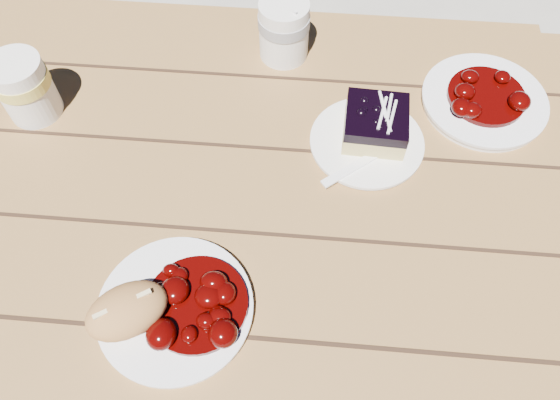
# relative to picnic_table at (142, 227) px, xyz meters

# --- Properties ---
(ground) EXTENTS (60.00, 60.00, 0.00)m
(ground) POSITION_rel_picnic_table_xyz_m (0.00, 0.00, -0.59)
(ground) COLOR #A29E92
(ground) RESTS_ON ground
(picnic_table) EXTENTS (2.00, 1.55, 0.75)m
(picnic_table) POSITION_rel_picnic_table_xyz_m (0.00, 0.00, 0.00)
(picnic_table) COLOR brown
(picnic_table) RESTS_ON ground
(main_plate) EXTENTS (0.21, 0.21, 0.02)m
(main_plate) POSITION_rel_picnic_table_xyz_m (0.13, -0.21, 0.17)
(main_plate) COLOR white
(main_plate) RESTS_ON picnic_table
(goulash_stew) EXTENTS (0.14, 0.14, 0.04)m
(goulash_stew) POSITION_rel_picnic_table_xyz_m (0.16, -0.21, 0.20)
(goulash_stew) COLOR #390302
(goulash_stew) RESTS_ON main_plate
(bread_roll) EXTENTS (0.13, 0.12, 0.06)m
(bread_roll) POSITION_rel_picnic_table_xyz_m (0.08, -0.23, 0.21)
(bread_roll) COLOR #AF7B43
(bread_roll) RESTS_ON main_plate
(dessert_plate) EXTENTS (0.18, 0.18, 0.01)m
(dessert_plate) POSITION_rel_picnic_table_xyz_m (0.39, 0.10, 0.17)
(dessert_plate) COLOR white
(dessert_plate) RESTS_ON picnic_table
(blueberry_cake) EXTENTS (0.10, 0.10, 0.06)m
(blueberry_cake) POSITION_rel_picnic_table_xyz_m (0.40, 0.12, 0.20)
(blueberry_cake) COLOR tan
(blueberry_cake) RESTS_ON dessert_plate
(fork_dessert) EXTENTS (0.14, 0.12, 0.00)m
(fork_dessert) POSITION_rel_picnic_table_xyz_m (0.37, 0.05, 0.17)
(fork_dessert) COLOR white
(fork_dessert) RESTS_ON dessert_plate
(coffee_cup) EXTENTS (0.09, 0.09, 0.11)m
(coffee_cup) POSITION_rel_picnic_table_xyz_m (0.24, 0.30, 0.22)
(coffee_cup) COLOR white
(coffee_cup) RESTS_ON picnic_table
(second_plate) EXTENTS (0.21, 0.21, 0.02)m
(second_plate) POSITION_rel_picnic_table_xyz_m (0.60, 0.21, 0.17)
(second_plate) COLOR white
(second_plate) RESTS_ON picnic_table
(second_stew) EXTENTS (0.13, 0.13, 0.04)m
(second_stew) POSITION_rel_picnic_table_xyz_m (0.60, 0.21, 0.20)
(second_stew) COLOR #390302
(second_stew) RESTS_ON second_plate
(second_cup) EXTENTS (0.09, 0.09, 0.11)m
(second_cup) POSITION_rel_picnic_table_xyz_m (-0.18, 0.13, 0.22)
(second_cup) COLOR white
(second_cup) RESTS_ON picnic_table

